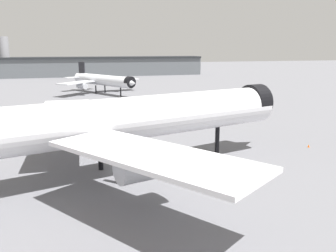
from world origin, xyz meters
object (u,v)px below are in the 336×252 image
(airliner_far_taxiway, at_px, (102,80))
(airliner_near_gate, at_px, (123,120))
(service_truck_front, at_px, (87,119))
(traffic_cone_wingtip, at_px, (174,125))
(traffic_cone_near_nose, at_px, (309,146))

(airliner_far_taxiway, bearing_deg, airliner_near_gate, -32.87)
(service_truck_front, relative_size, traffic_cone_wingtip, 9.33)
(airliner_far_taxiway, relative_size, traffic_cone_wingtip, 68.58)
(traffic_cone_wingtip, bearing_deg, traffic_cone_near_nose, -54.27)
(service_truck_front, bearing_deg, airliner_near_gate, -13.97)
(airliner_far_taxiway, bearing_deg, traffic_cone_near_nose, -11.56)
(traffic_cone_wingtip, bearing_deg, airliner_far_taxiway, 97.26)
(airliner_far_taxiway, height_order, service_truck_front, airliner_far_taxiway)
(airliner_far_taxiway, height_order, traffic_cone_near_nose, airliner_far_taxiway)
(service_truck_front, xyz_separation_m, traffic_cone_near_nose, (42.82, -37.04, -1.28))
(service_truck_front, relative_size, traffic_cone_near_nose, 9.61)
(airliner_far_taxiway, distance_m, traffic_cone_near_nose, 108.77)
(service_truck_front, height_order, traffic_cone_near_nose, service_truck_front)
(service_truck_front, bearing_deg, traffic_cone_near_nose, 31.28)
(traffic_cone_near_nose, bearing_deg, airliner_far_taxiway, 106.18)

